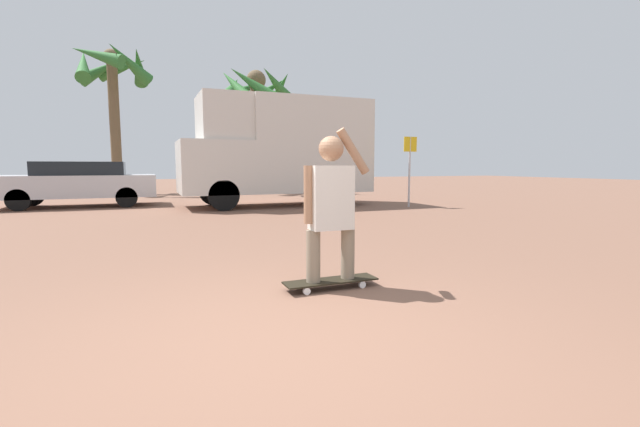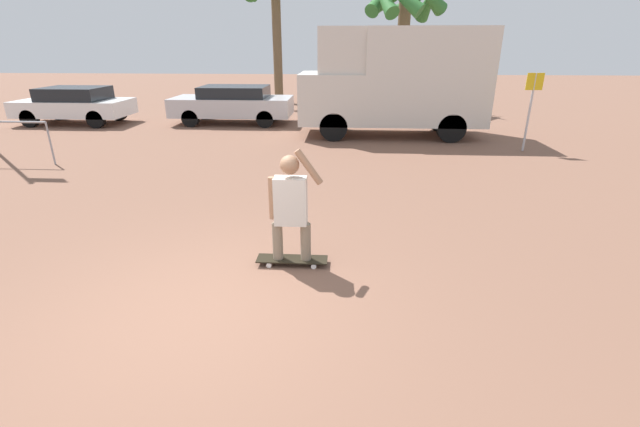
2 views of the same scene
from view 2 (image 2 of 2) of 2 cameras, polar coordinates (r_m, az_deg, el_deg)
The scene contains 8 objects.
ground_plane at distance 5.13m, azimuth -16.19°, elevation -12.68°, with size 80.00×80.00×0.00m, color brown.
skateboard at distance 5.90m, azimuth -3.74°, elevation -6.13°, with size 0.97×0.26×0.09m.
person_skateboarder at distance 5.56m, azimuth -3.95°, elevation 1.46°, with size 0.71×0.25×1.53m.
camper_van at distance 14.29m, azimuth 10.15°, elevation 17.23°, with size 5.78×2.15×3.29m.
parked_car_silver at distance 16.81m, azimuth -11.52°, elevation 14.18°, with size 4.40×1.87×1.36m.
parked_car_white at distance 18.79m, azimuth -29.93°, elevation 12.50°, with size 3.98×1.85×1.33m.
palm_tree_near_van at distance 20.65m, azimuth 11.19°, elevation 25.58°, with size 3.57×3.66×5.57m.
street_sign at distance 13.25m, azimuth 26.35°, elevation 13.26°, with size 0.44×0.06×2.10m.
Camera 2 is at (1.64, -3.96, 2.83)m, focal length 24.00 mm.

